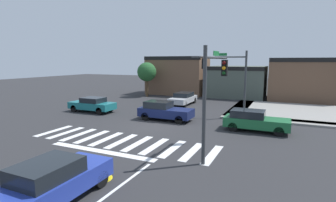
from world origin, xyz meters
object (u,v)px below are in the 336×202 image
at_px(car_green, 254,120).
at_px(car_teal, 92,104).
at_px(car_blue, 54,180).
at_px(car_navy, 164,111).
at_px(traffic_signal_southeast, 214,82).
at_px(car_silver, 183,98).
at_px(traffic_signal_northeast, 226,72).
at_px(roadside_tree, 147,72).

bearing_deg(car_green, car_teal, 177.08).
xyz_separation_m(car_blue, car_navy, (-2.01, 13.19, -0.00)).
relative_size(traffic_signal_southeast, car_silver, 1.23).
bearing_deg(car_blue, traffic_signal_northeast, -7.45).
bearing_deg(car_silver, traffic_signal_southeast, 27.06).
xyz_separation_m(car_teal, car_silver, (6.42, 7.68, -0.02)).
bearing_deg(car_blue, car_silver, 9.13).
relative_size(car_navy, car_silver, 0.98).
bearing_deg(traffic_signal_northeast, car_silver, -36.52).
bearing_deg(roadside_tree, traffic_signal_southeast, -52.13).
bearing_deg(traffic_signal_northeast, car_green, 125.20).
xyz_separation_m(car_navy, car_green, (7.25, -0.51, -0.03)).
relative_size(traffic_signal_northeast, roadside_tree, 1.22).
bearing_deg(roadside_tree, car_blue, -67.71).
xyz_separation_m(traffic_signal_northeast, car_green, (3.03, -4.29, -3.18)).
relative_size(traffic_signal_southeast, car_navy, 1.25).
height_order(traffic_signal_northeast, traffic_signal_southeast, traffic_signal_northeast).
bearing_deg(car_teal, car_silver, 50.13).
height_order(car_navy, car_silver, car_navy).
height_order(car_navy, car_teal, car_navy).
relative_size(car_green, car_silver, 0.97).
height_order(car_navy, roadside_tree, roadside_tree).
height_order(car_silver, roadside_tree, roadside_tree).
relative_size(car_blue, car_green, 0.96).
xyz_separation_m(traffic_signal_southeast, car_navy, (-5.75, 6.03, -3.01)).
distance_m(traffic_signal_northeast, traffic_signal_southeast, 9.94).
distance_m(car_blue, roadside_tree, 27.48).
bearing_deg(car_silver, car_navy, 9.92).
bearing_deg(car_green, car_silver, 135.65).
distance_m(traffic_signal_northeast, car_teal, 12.94).
distance_m(car_teal, roadside_tree, 12.16).
xyz_separation_m(traffic_signal_southeast, car_teal, (-13.55, 6.29, -3.06)).
xyz_separation_m(car_blue, car_teal, (-9.81, 13.45, -0.05)).
relative_size(traffic_signal_northeast, car_silver, 1.27).
height_order(traffic_signal_northeast, roadside_tree, traffic_signal_northeast).
bearing_deg(car_blue, car_green, -22.47).
height_order(traffic_signal_southeast, car_teal, traffic_signal_southeast).
xyz_separation_m(traffic_signal_southeast, car_silver, (-7.14, 13.97, -3.08)).
relative_size(traffic_signal_southeast, car_green, 1.28).
bearing_deg(car_silver, car_green, 45.65).
distance_m(car_green, car_silver, 12.08).
height_order(car_blue, car_silver, car_blue).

